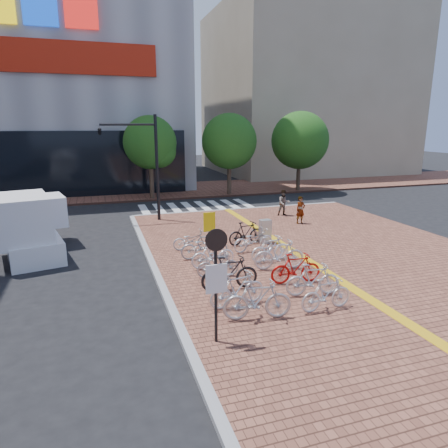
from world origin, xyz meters
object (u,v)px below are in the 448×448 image
object	(u,v)px
bike_6	(191,240)
bike_4	(213,255)
bike_1	(237,289)
bike_3	(218,265)
utility_box	(265,231)
bike_11	(270,249)
bike_13	(246,233)
bike_9	(296,268)
traffic_light_pole	(131,149)
box_truck	(31,226)
bike_12	(253,240)
bike_5	(204,246)
pedestrian_b	(284,203)
bike_10	(279,254)
pedestrian_a	(300,210)
bike_7	(326,294)
bike_2	(230,273)
bike_0	(257,300)
yellow_sign	(209,226)
bike_8	(313,280)
notice_sign	(216,272)

from	to	relation	value
bike_6	bike_4	bearing A→B (deg)	-173.98
bike_1	bike_4	size ratio (longest dim) A/B	1.05
bike_1	bike_3	world-z (taller)	bike_1
utility_box	bike_11	bearing A→B (deg)	-108.72
bike_13	utility_box	distance (m)	0.92
bike_9	bike_13	distance (m)	4.79
traffic_light_pole	box_truck	distance (m)	6.98
bike_12	traffic_light_pole	world-z (taller)	traffic_light_pole
bike_3	utility_box	world-z (taller)	utility_box
bike_5	pedestrian_b	distance (m)	9.01
bike_1	bike_4	xyz separation A→B (m)	(0.24, 3.40, -0.03)
bike_10	utility_box	size ratio (longest dim) A/B	1.77
bike_3	pedestrian_a	distance (m)	9.09
bike_7	bike_11	world-z (taller)	bike_11
bike_9	bike_10	distance (m)	1.40
bike_2	bike_11	bearing A→B (deg)	-46.81
bike_2	bike_12	world-z (taller)	bike_2
bike_0	pedestrian_a	world-z (taller)	pedestrian_a
bike_3	bike_10	size ratio (longest dim) A/B	0.80
bike_0	bike_10	distance (m)	4.14
bike_5	box_truck	size ratio (longest dim) A/B	0.39
bike_9	bike_6	bearing A→B (deg)	33.53
bike_0	yellow_sign	bearing A→B (deg)	7.59
bike_6	bike_8	xyz separation A→B (m)	(2.55, -5.90, 0.11)
bike_6	traffic_light_pole	xyz separation A→B (m)	(-1.82, 6.04, 3.60)
bike_1	bike_13	size ratio (longest dim) A/B	1.03
bike_3	bike_7	bearing A→B (deg)	-144.49
bike_13	bike_6	bearing A→B (deg)	78.65
bike_6	bike_2	bearing A→B (deg)	-177.41
bike_7	bike_10	xyz separation A→B (m)	(0.17, 3.53, 0.08)
bike_8	bike_13	xyz separation A→B (m)	(-0.02, 5.88, -0.01)
bike_6	bike_8	size ratio (longest dim) A/B	0.91
yellow_sign	traffic_light_pole	xyz separation A→B (m)	(-2.35, 7.06, 2.76)
utility_box	box_truck	bearing A→B (deg)	169.39
bike_0	bike_8	xyz separation A→B (m)	(2.30, 0.95, -0.05)
bike_7	utility_box	bearing A→B (deg)	-12.24
bike_13	utility_box	bearing A→B (deg)	-104.62
bike_6	box_truck	bearing A→B (deg)	74.99
bike_2	bike_13	distance (m)	5.19
bike_5	bike_13	bearing A→B (deg)	-58.60
bike_13	yellow_sign	size ratio (longest dim) A/B	0.96
bike_2	box_truck	xyz separation A→B (m)	(-6.73, 6.45, 0.55)
bike_4	bike_10	xyz separation A→B (m)	(2.31, -0.91, 0.06)
bike_2	box_truck	bearing A→B (deg)	47.83
bike_2	bike_9	size ratio (longest dim) A/B	1.08
bike_6	bike_7	bearing A→B (deg)	-160.69
bike_0	bike_1	size ratio (longest dim) A/B	1.07
bike_0	notice_sign	size ratio (longest dim) A/B	0.66
bike_1	pedestrian_a	size ratio (longest dim) A/B	1.21
bike_5	pedestrian_b	size ratio (longest dim) A/B	1.28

